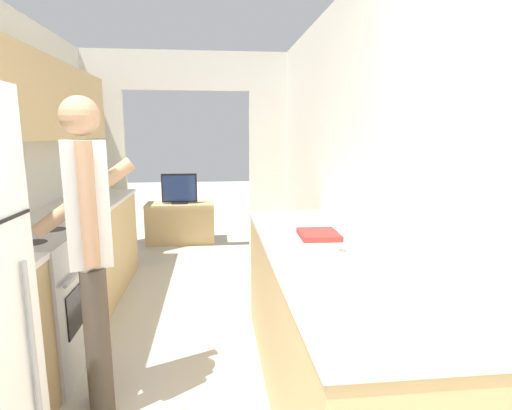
# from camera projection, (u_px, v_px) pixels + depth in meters

# --- Properties ---
(wall_right) EXTENTS (0.06, 6.61, 2.50)m
(wall_right) POSITION_uv_depth(u_px,v_px,m) (373.00, 186.00, 2.33)
(wall_right) COLOR silver
(wall_right) RESTS_ON ground_plane
(wall_far_with_doorway) EXTENTS (2.80, 0.06, 2.50)m
(wall_far_with_doorway) POSITION_uv_depth(u_px,v_px,m) (188.00, 143.00, 4.85)
(wall_far_with_doorway) COLOR silver
(wall_far_with_doorway) RESTS_ON ground_plane
(counter_left) EXTENTS (0.62, 2.95, 0.92)m
(counter_left) POSITION_uv_depth(u_px,v_px,m) (72.00, 265.00, 3.35)
(counter_left) COLOR tan
(counter_left) RESTS_ON ground_plane
(counter_right) EXTENTS (0.62, 2.24, 0.92)m
(counter_right) POSITION_uv_depth(u_px,v_px,m) (321.00, 327.00, 2.28)
(counter_right) COLOR tan
(counter_right) RESTS_ON ground_plane
(range_oven) EXTENTS (0.66, 0.73, 1.06)m
(range_oven) POSITION_uv_depth(u_px,v_px,m) (30.00, 305.00, 2.57)
(range_oven) COLOR #B7B7BC
(range_oven) RESTS_ON ground_plane
(person) EXTENTS (0.55, 0.45, 1.74)m
(person) POSITION_uv_depth(u_px,v_px,m) (90.00, 250.00, 2.12)
(person) COLOR #4C4238
(person) RESTS_ON ground_plane
(book_stack) EXTENTS (0.25, 0.29, 0.08)m
(book_stack) POSITION_uv_depth(u_px,v_px,m) (318.00, 239.00, 2.26)
(book_stack) COLOR white
(book_stack) RESTS_ON counter_right
(tv_cabinet) EXTENTS (0.95, 0.42, 0.57)m
(tv_cabinet) POSITION_uv_depth(u_px,v_px,m) (181.00, 223.00, 5.71)
(tv_cabinet) COLOR tan
(tv_cabinet) RESTS_ON ground_plane
(television) EXTENTS (0.49, 0.16, 0.42)m
(television) POSITION_uv_depth(u_px,v_px,m) (179.00, 189.00, 5.58)
(television) COLOR black
(television) RESTS_ON tv_cabinet
(knife) EXTENTS (0.06, 0.29, 0.02)m
(knife) POSITION_uv_depth(u_px,v_px,m) (61.00, 215.00, 3.08)
(knife) COLOR #B7B7BC
(knife) RESTS_ON counter_left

